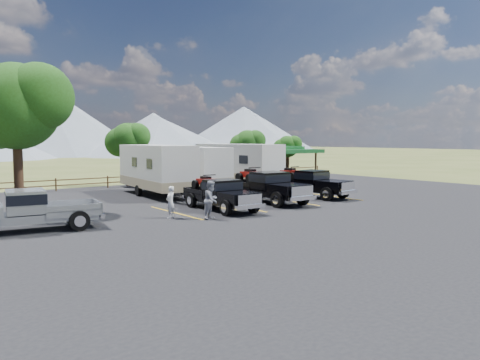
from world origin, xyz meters
TOP-DOWN VIEW (x-y plane):
  - ground at (0.00, 0.00)m, footprint 320.00×320.00m
  - asphalt_lot at (0.00, 3.00)m, footprint 44.00×34.00m
  - stall_lines at (0.00, 4.00)m, footprint 12.12×5.50m
  - tree_big_nw at (-12.55, 9.03)m, footprint 5.54×5.18m
  - tree_ne_a at (8.97, 17.01)m, footprint 3.11×2.92m
  - tree_ne_b at (14.98, 18.01)m, footprint 2.77×2.59m
  - tree_north at (-2.03, 19.02)m, footprint 3.46×3.24m
  - rail_fence at (2.00, 18.50)m, footprint 36.12×0.12m
  - pavilion at (13.00, 17.00)m, footprint 6.20×6.20m
  - rig_left at (-3.51, 3.46)m, footprint 2.16×5.67m
  - rig_center at (0.54, 4.25)m, footprint 2.35×6.34m
  - rig_right at (4.54, 4.61)m, footprint 2.80×6.22m
  - trailer_left at (-3.23, 11.51)m, footprint 3.27×10.01m
  - trailer_center at (0.65, 13.03)m, footprint 2.82×9.45m
  - trailer_right at (4.79, 12.87)m, footprint 3.34×10.05m
  - pickup_silver at (-13.28, 3.35)m, footprint 6.06×2.73m
  - person_a at (-6.97, 2.71)m, footprint 0.69×0.61m
  - person_b at (-5.52, 1.27)m, footprint 1.14×1.05m

SIDE VIEW (x-z plane):
  - ground at x=0.00m, z-range 0.00..0.00m
  - asphalt_lot at x=0.00m, z-range 0.00..0.04m
  - stall_lines at x=0.00m, z-range 0.04..0.05m
  - rail_fence at x=2.00m, z-range 0.11..1.11m
  - person_a at x=-6.97m, z-range 0.04..1.62m
  - rig_left at x=-3.51m, z-range 0.01..1.88m
  - pickup_silver at x=-13.28m, z-range 0.08..1.83m
  - person_b at x=-5.52m, z-range 0.04..1.91m
  - rig_right at x=4.54m, z-range 0.00..2.01m
  - rig_center at x=0.54m, z-range 0.00..2.10m
  - trailer_center at x=0.65m, z-range 0.12..3.39m
  - trailer_left at x=-3.23m, z-range 0.12..3.58m
  - trailer_right at x=4.79m, z-range 0.12..3.60m
  - pavilion at x=13.00m, z-range 1.18..4.40m
  - tree_ne_b at x=14.98m, z-range 0.99..5.26m
  - tree_ne_a at x=8.97m, z-range 1.10..5.86m
  - tree_north at x=-2.03m, z-range 1.21..6.46m
  - tree_big_nw at x=-12.55m, z-range 1.68..9.52m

